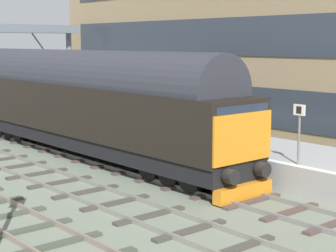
{
  "coord_description": "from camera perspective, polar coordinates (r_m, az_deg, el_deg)",
  "views": [
    {
      "loc": [
        -13.17,
        -15.66,
        5.01
      ],
      "look_at": [
        0.2,
        -0.07,
        1.94
      ],
      "focal_mm": 59.98,
      "sensor_mm": 36.0,
      "label": 1
    }
  ],
  "objects": [
    {
      "name": "waiting_passenger",
      "position": [
        25.08,
        -1.19,
        1.59
      ],
      "size": [
        0.45,
        0.47,
        1.64
      ],
      "rotation": [
        0.0,
        0.0,
        1.14
      ],
      "color": "#2F2E37",
      "rests_on": "station_platform"
    },
    {
      "name": "track_main",
      "position": [
        21.05,
        -0.53,
        -5.11
      ],
      "size": [
        2.5,
        60.0,
        0.15
      ],
      "color": "slate",
      "rests_on": "ground"
    },
    {
      "name": "station_platform",
      "position": [
        23.38,
        6.23,
        -2.67
      ],
      "size": [
        4.0,
        44.0,
        1.01
      ],
      "color": "#999C9E",
      "rests_on": "ground"
    },
    {
      "name": "station_building",
      "position": [
        28.71,
        14.22,
        11.91
      ],
      "size": [
        4.38,
        37.84,
        13.68
      ],
      "color": "#957D5B",
      "rests_on": "ground"
    },
    {
      "name": "track_adjacent_west",
      "position": [
        19.12,
        -8.33,
        -6.6
      ],
      "size": [
        2.5,
        60.0,
        0.15
      ],
      "color": "gray",
      "rests_on": "ground"
    },
    {
      "name": "platform_number_sign",
      "position": [
        18.87,
        13.18,
        0.11
      ],
      "size": [
        0.1,
        0.44,
        1.99
      ],
      "color": "slate",
      "rests_on": "station_platform"
    },
    {
      "name": "ground_plane",
      "position": [
        21.06,
        -0.53,
        -5.26
      ],
      "size": [
        140.0,
        140.0,
        0.0
      ],
      "primitive_type": "plane",
      "color": "slate",
      "rests_on": "ground"
    },
    {
      "name": "diesel_locomotive",
      "position": [
        24.79,
        -8.3,
        2.57
      ],
      "size": [
        2.74,
        18.69,
        4.68
      ],
      "color": "black",
      "rests_on": "ground"
    }
  ]
}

